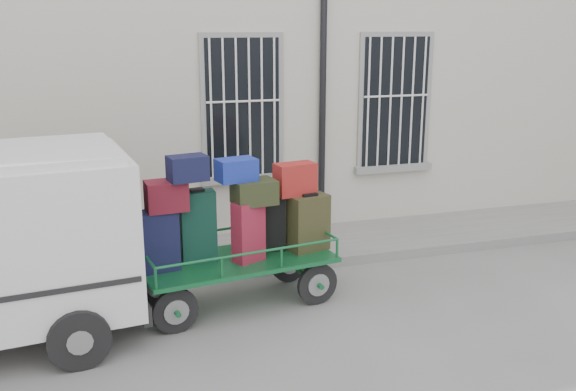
{
  "coord_description": "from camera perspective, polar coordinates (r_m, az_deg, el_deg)",
  "views": [
    {
      "loc": [
        -2.76,
        -7.1,
        3.55
      ],
      "look_at": [
        -0.25,
        1.0,
        1.28
      ],
      "focal_mm": 40.0,
      "sensor_mm": 36.0,
      "label": 1
    }
  ],
  "objects": [
    {
      "name": "sidewalk",
      "position": [
        10.3,
        -0.66,
        -4.73
      ],
      "size": [
        24.0,
        1.7,
        0.15
      ],
      "primitive_type": "cube",
      "color": "slate",
      "rests_on": "ground"
    },
    {
      "name": "luggage_cart",
      "position": [
        8.17,
        -4.63,
        -3.03
      ],
      "size": [
        2.94,
        1.45,
        2.05
      ],
      "rotation": [
        0.0,
        0.0,
        0.14
      ],
      "color": "black",
      "rests_on": "ground"
    },
    {
      "name": "ground",
      "position": [
        8.4,
        3.7,
        -10.04
      ],
      "size": [
        80.0,
        80.0,
        0.0
      ],
      "primitive_type": "plane",
      "color": "slate",
      "rests_on": "ground"
    },
    {
      "name": "building",
      "position": [
        12.91,
        -4.99,
        12.48
      ],
      "size": [
        24.0,
        5.15,
        6.0
      ],
      "color": "beige",
      "rests_on": "ground"
    }
  ]
}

